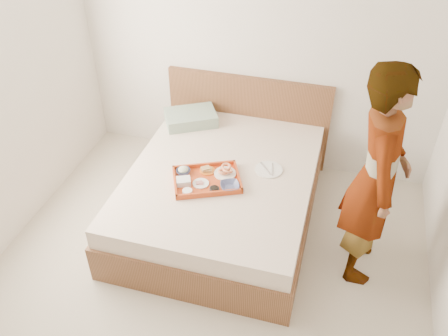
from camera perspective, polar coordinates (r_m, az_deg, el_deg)
name	(u,v)px	position (r m, az deg, el deg)	size (l,w,h in m)	color
ground	(194,304)	(3.79, -3.58, -16.05)	(3.50, 4.00, 0.01)	#BFB5A1
wall_back	(258,42)	(4.52, 4.16, 14.86)	(3.50, 0.01, 2.60)	silver
bed	(222,194)	(4.25, -0.28, -3.19)	(1.65, 2.00, 0.53)	brown
headboard	(248,119)	(4.89, 2.87, 5.89)	(1.65, 0.06, 0.95)	brown
pillow	(191,118)	(4.70, -4.02, 6.06)	(0.49, 0.33, 0.12)	#8FA692
tray	(207,179)	(3.96, -2.09, -1.38)	(0.55, 0.40, 0.05)	#B63713
prawn_plate	(225,173)	(4.02, 0.14, -0.66)	(0.19, 0.19, 0.01)	white
navy_bowl_big	(230,186)	(3.88, 0.70, -2.18)	(0.16, 0.16, 0.04)	#15174E
sauce_dish	(214,190)	(3.85, -1.16, -2.60)	(0.08, 0.08, 0.03)	black
meat_plate	(201,183)	(3.93, -2.81, -1.87)	(0.14, 0.14, 0.01)	white
bread_plate	(207,170)	(4.06, -2.02, -0.30)	(0.13, 0.13, 0.01)	orange
salad_bowl	(183,171)	(4.04, -4.91, -0.42)	(0.12, 0.12, 0.04)	#15174E
plastic_tub	(184,181)	(3.93, -4.89, -1.61)	(0.12, 0.10, 0.05)	silver
cheese_round	(187,191)	(3.84, -4.44, -2.83)	(0.08, 0.08, 0.03)	white
dinner_plate	(269,170)	(4.11, 5.41, -0.20)	(0.24, 0.24, 0.01)	white
person	(376,178)	(3.59, 17.86, -1.18)	(0.66, 0.43, 1.81)	silver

